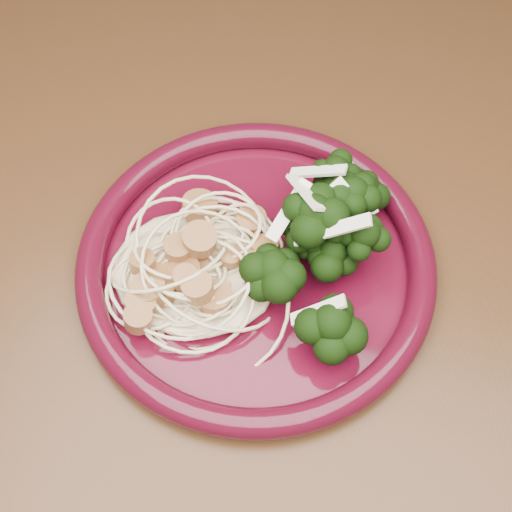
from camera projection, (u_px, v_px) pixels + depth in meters
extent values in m
cube|color=#472814|center=(215.00, 324.00, 0.52)|extent=(1.20, 0.80, 0.04)
cylinder|color=#440718|center=(256.00, 268.00, 0.51)|extent=(0.33, 0.33, 0.01)
torus|color=#440718|center=(256.00, 262.00, 0.51)|extent=(0.34, 0.34, 0.02)
ellipsoid|color=beige|center=(194.00, 265.00, 0.50)|extent=(0.15, 0.14, 0.03)
ellipsoid|color=black|center=(332.00, 238.00, 0.49)|extent=(0.13, 0.16, 0.05)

